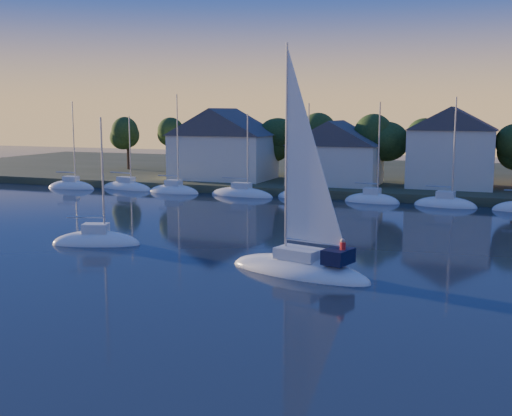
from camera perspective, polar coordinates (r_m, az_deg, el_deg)
The scene contains 10 objects.
ground at distance 28.41m, azimuth -9.17°, elevation -12.73°, with size 260.00×260.00×0.00m, color black.
shoreline_land at distance 99.30m, azimuth 12.88°, elevation 2.47°, with size 160.00×50.00×2.00m, color #363F24.
wooden_dock at distance 76.73m, azimuth 10.50°, elevation 0.79°, with size 120.00×3.00×1.00m, color brown.
clubhouse_west at distance 88.36m, azimuth -2.92°, elevation 5.80°, with size 13.65×9.45×9.64m.
clubhouse_centre at distance 82.33m, azimuth 7.10°, elevation 4.98°, with size 11.55×8.40×8.08m.
clubhouse_east at distance 82.14m, azimuth 17.02°, elevation 5.27°, with size 10.50×8.40×9.80m.
tree_line at distance 86.66m, azimuth 13.25°, elevation 6.35°, with size 93.40×5.40×8.90m.
moored_fleet at distance 73.17m, azimuth 13.16°, elevation 0.40°, with size 95.50×2.40×12.05m.
hero_sailboat at distance 41.10m, azimuth 4.00°, elevation -4.98°, with size 10.62×5.82×15.55m.
drifting_sailboat_left at distance 51.42m, azimuth -14.01°, elevation -3.06°, with size 7.26×4.36×10.92m.
Camera 1 is at (13.36, -22.85, 10.30)m, focal length 45.00 mm.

